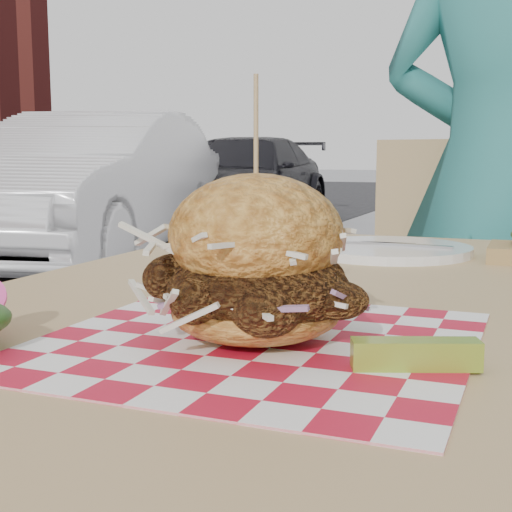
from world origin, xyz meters
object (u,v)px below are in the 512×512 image
object	(u,v)px
car_dark	(242,181)
sandwich	(256,269)
diner	(499,175)
patio_table	(328,355)
patio_chair	(451,293)
car_white	(93,186)

from	to	relation	value
car_dark	sandwich	bearing A→B (deg)	-71.23
diner	patio_table	bearing A→B (deg)	100.01
patio_chair	sandwich	bearing A→B (deg)	-77.54
diner	car_white	size ratio (longest dim) A/B	0.44
car_white	sandwich	distance (m)	5.69
car_white	patio_chair	distance (m)	4.69
patio_chair	car_dark	bearing A→B (deg)	130.24
car_dark	patio_chair	bearing A→B (deg)	-67.08
patio_chair	sandwich	distance (m)	1.36
patio_table	car_dark	bearing A→B (deg)	113.53
car_dark	sandwich	world-z (taller)	car_dark
patio_table	patio_chair	size ratio (longest dim) A/B	1.26
patio_chair	sandwich	xyz separation A→B (m)	(-0.02, -1.33, 0.26)
car_dark	diner	bearing A→B (deg)	-66.51
patio_table	patio_chair	xyz separation A→B (m)	(0.02, 1.08, -0.12)
diner	car_dark	world-z (taller)	diner
car_white	patio_chair	bearing A→B (deg)	-56.05
patio_table	car_white	bearing A→B (deg)	127.43
sandwich	car_white	bearing A→B (deg)	125.96
patio_table	sandwich	xyz separation A→B (m)	(0.01, -0.25, 0.14)
diner	patio_chair	bearing A→B (deg)	-6.33
patio_table	diner	bearing A→B (deg)	82.86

